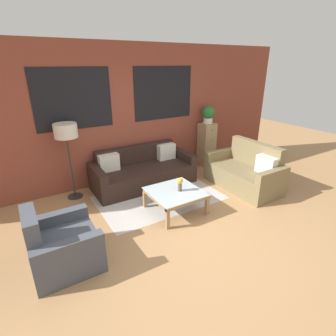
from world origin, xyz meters
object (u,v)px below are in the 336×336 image
floor_lamp (66,134)px  potted_plant (208,114)px  drawer_cabinet (206,144)px  couch_dark (143,172)px  settee_vintage (245,173)px  coffee_table (175,194)px  armchair_corner (62,246)px  flower_vase (180,183)px

floor_lamp → potted_plant: size_ratio=3.50×
drawer_cabinet → couch_dark: bearing=-172.8°
settee_vintage → drawer_cabinet: (0.14, 1.44, 0.22)m
coffee_table → drawer_cabinet: (1.89, 1.50, 0.20)m
armchair_corner → coffee_table: 1.96m
settee_vintage → coffee_table: size_ratio=1.79×
couch_dark → drawer_cabinet: drawer_cabinet is taller
flower_vase → coffee_table: bearing=157.7°
flower_vase → floor_lamp: bearing=134.7°
floor_lamp → drawer_cabinet: (3.27, 0.07, -0.72)m
armchair_corner → drawer_cabinet: size_ratio=0.80×
potted_plant → drawer_cabinet: bearing=-90.0°
drawer_cabinet → coffee_table: bearing=-141.6°
settee_vintage → flower_vase: bearing=-177.0°
armchair_corner → floor_lamp: bearing=72.9°
settee_vintage → drawer_cabinet: size_ratio=1.45×
flower_vase → armchair_corner: bearing=-170.8°
couch_dark → potted_plant: bearing=7.2°
coffee_table → potted_plant: potted_plant is taller
potted_plant → floor_lamp: bearing=-178.8°
floor_lamp → drawer_cabinet: floor_lamp is taller
armchair_corner → settee_vintage: bearing=6.4°
settee_vintage → flower_vase: settee_vintage is taller
drawer_cabinet → potted_plant: 0.75m
armchair_corner → flower_vase: 2.04m
settee_vintage → floor_lamp: size_ratio=1.06×
coffee_table → floor_lamp: 2.19m
floor_lamp → flower_vase: bearing=-45.3°
couch_dark → flower_vase: (0.07, -1.29, 0.25)m
couch_dark → armchair_corner: (-1.94, -1.62, -0.00)m
couch_dark → settee_vintage: bearing=-34.6°
potted_plant → flower_vase: size_ratio=1.70×
armchair_corner → potted_plant: 4.36m
drawer_cabinet → potted_plant: potted_plant is taller
couch_dark → drawer_cabinet: (1.88, 0.24, 0.25)m
couch_dark → armchair_corner: 2.52m
armchair_corner → coffee_table: bearing=10.5°
couch_dark → floor_lamp: (-1.38, 0.17, 0.97)m
armchair_corner → flower_vase: armchair_corner is taller
armchair_corner → coffee_table: armchair_corner is taller
settee_vintage → coffee_table: (-1.75, -0.06, 0.01)m
coffee_table → floor_lamp: size_ratio=0.60×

